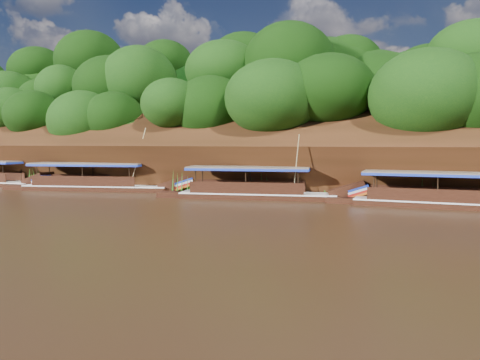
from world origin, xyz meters
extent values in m
plane|color=black|center=(0.00, 0.00, 0.00)|extent=(160.00, 160.00, 0.00)
cube|color=black|center=(0.00, 16.00, 3.50)|extent=(120.00, 16.12, 13.64)
cube|color=black|center=(0.00, 26.00, 0.00)|extent=(120.00, 24.00, 12.00)
ellipsoid|color=#18400A|center=(-30.00, 22.00, 9.00)|extent=(20.00, 10.00, 8.00)
ellipsoid|color=#18400A|center=(-6.00, 15.00, 3.50)|extent=(18.00, 8.00, 6.40)
ellipsoid|color=#18400A|center=(0.00, 23.00, 9.20)|extent=(24.00, 11.00, 8.40)
cube|color=black|center=(14.11, 7.61, 0.00)|extent=(11.45, 2.05, 0.80)
cube|color=silver|center=(14.11, 7.61, 0.38)|extent=(11.45, 2.11, 0.09)
cube|color=brown|center=(13.40, 7.61, 2.15)|extent=(8.97, 2.33, 0.11)
cube|color=#1A32A9|center=(13.40, 7.61, 2.05)|extent=(8.97, 2.33, 0.16)
cube|color=black|center=(1.52, 7.67, 0.00)|extent=(11.35, 4.08, 0.84)
cube|color=silver|center=(1.52, 7.67, 0.40)|extent=(11.36, 4.14, 0.09)
cube|color=black|center=(7.69, 8.84, 0.65)|extent=(2.88, 2.00, 1.57)
cube|color=#1A32A9|center=(8.37, 8.96, 0.93)|extent=(1.64, 1.82, 0.57)
cube|color=red|center=(8.37, 8.96, 0.61)|extent=(1.64, 1.82, 0.57)
cube|color=brown|center=(0.83, 7.55, 2.24)|extent=(9.02, 3.93, 0.11)
cube|color=#1A32A9|center=(0.83, 7.55, 2.13)|extent=(9.02, 3.93, 0.17)
cylinder|color=tan|center=(4.36, 7.64, 2.55)|extent=(0.71, 1.15, 4.09)
cube|color=black|center=(-12.98, 8.17, 0.00)|extent=(12.55, 4.77, 0.85)
cube|color=silver|center=(-12.98, 8.17, 0.40)|extent=(12.57, 4.83, 0.09)
cube|color=black|center=(-6.18, 9.72, 0.66)|extent=(3.19, 2.16, 1.67)
cube|color=#1A32A9|center=(-5.43, 9.89, 0.94)|extent=(1.84, 1.91, 0.62)
cube|color=red|center=(-5.43, 9.89, 0.62)|extent=(1.84, 1.91, 0.62)
cube|color=brown|center=(-13.74, 8.00, 2.26)|extent=(10.00, 4.47, 0.11)
cube|color=#1A32A9|center=(-13.74, 8.00, 2.15)|extent=(10.00, 4.47, 0.17)
cylinder|color=tan|center=(-9.28, 8.82, 2.87)|extent=(1.10, 0.87, 4.73)
cube|color=black|center=(-19.10, 7.96, 0.67)|extent=(2.72, 1.73, 1.58)
cube|color=#1A32A9|center=(-18.42, 7.92, 0.95)|extent=(1.46, 1.71, 0.57)
cube|color=red|center=(-18.42, 7.92, 0.63)|extent=(1.46, 1.71, 0.57)
cone|color=#296E1B|center=(-20.72, 9.02, 0.90)|extent=(1.50, 1.50, 1.81)
cone|color=#296E1B|center=(-12.25, 9.96, 1.04)|extent=(1.50, 1.50, 2.09)
cone|color=#296E1B|center=(-5.40, 9.16, 0.83)|extent=(1.50, 1.50, 1.66)
cone|color=#296E1B|center=(1.16, 9.33, 0.83)|extent=(1.50, 1.50, 1.66)
cone|color=#296E1B|center=(6.44, 10.06, 0.96)|extent=(1.50, 1.50, 1.92)
cone|color=#296E1B|center=(12.92, 9.35, 0.84)|extent=(1.50, 1.50, 1.67)
camera|label=1|loc=(12.55, -23.80, 4.05)|focal=35.00mm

